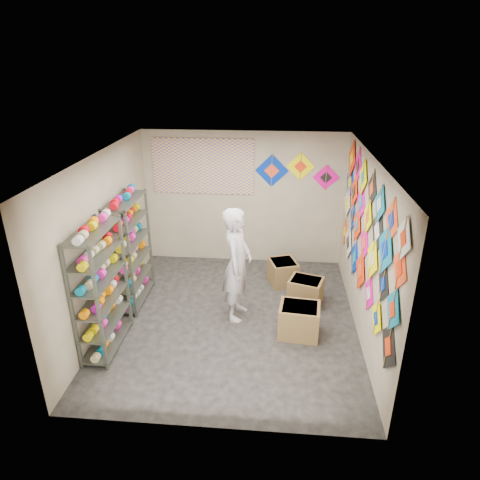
# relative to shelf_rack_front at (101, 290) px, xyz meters

# --- Properties ---
(ground) EXTENTS (4.50, 4.50, 0.00)m
(ground) POSITION_rel_shelf_rack_front_xyz_m (1.78, 0.85, -0.95)
(ground) COLOR black
(room_walls) EXTENTS (4.50, 4.50, 4.50)m
(room_walls) POSITION_rel_shelf_rack_front_xyz_m (1.78, 0.85, 0.69)
(room_walls) COLOR tan
(room_walls) RESTS_ON ground
(shelf_rack_front) EXTENTS (0.40, 1.10, 1.90)m
(shelf_rack_front) POSITION_rel_shelf_rack_front_xyz_m (0.00, 0.00, 0.00)
(shelf_rack_front) COLOR #4C5147
(shelf_rack_front) RESTS_ON ground
(shelf_rack_back) EXTENTS (0.40, 1.10, 1.90)m
(shelf_rack_back) POSITION_rel_shelf_rack_front_xyz_m (0.00, 1.30, 0.00)
(shelf_rack_back) COLOR #4C5147
(shelf_rack_back) RESTS_ON ground
(string_spools) EXTENTS (0.12, 2.36, 0.12)m
(string_spools) POSITION_rel_shelf_rack_front_xyz_m (-0.00, 0.65, 0.10)
(string_spools) COLOR #FF22AF
(string_spools) RESTS_ON ground
(kite_wall_display) EXTENTS (0.06, 4.26, 2.08)m
(kite_wall_display) POSITION_rel_shelf_rack_front_xyz_m (3.76, 0.94, 0.70)
(kite_wall_display) COLOR black
(kite_wall_display) RESTS_ON room_walls
(back_wall_kites) EXTENTS (1.63, 0.02, 0.74)m
(back_wall_kites) POSITION_rel_shelf_rack_front_xyz_m (2.77, 3.09, 0.99)
(back_wall_kites) COLOR #0129AB
(back_wall_kites) RESTS_ON room_walls
(poster) EXTENTS (2.00, 0.01, 1.10)m
(poster) POSITION_rel_shelf_rack_front_xyz_m (0.98, 3.08, 1.05)
(poster) COLOR #6C479B
(poster) RESTS_ON room_walls
(shopkeeper) EXTENTS (0.81, 0.64, 1.90)m
(shopkeeper) POSITION_rel_shelf_rack_front_xyz_m (1.85, 0.98, -0.00)
(shopkeeper) COLOR beige
(shopkeeper) RESTS_ON ground
(carton_a) EXTENTS (0.66, 0.57, 0.51)m
(carton_a) POSITION_rel_shelf_rack_front_xyz_m (2.85, 0.53, -0.70)
(carton_a) COLOR brown
(carton_a) RESTS_ON ground
(carton_b) EXTENTS (0.67, 0.60, 0.45)m
(carton_b) POSITION_rel_shelf_rack_front_xyz_m (3.00, 1.48, -0.72)
(carton_b) COLOR brown
(carton_b) RESTS_ON ground
(carton_c) EXTENTS (0.61, 0.64, 0.46)m
(carton_c) POSITION_rel_shelf_rack_front_xyz_m (2.61, 2.15, -0.72)
(carton_c) COLOR brown
(carton_c) RESTS_ON ground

